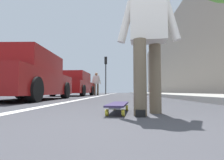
{
  "coord_description": "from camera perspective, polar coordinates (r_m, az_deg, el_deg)",
  "views": [
    {
      "loc": [
        -0.69,
        -0.15,
        0.25
      ],
      "look_at": [
        13.01,
        0.58,
        1.15
      ],
      "focal_mm": 29.17,
      "sensor_mm": 36.0,
      "label": 1
    }
  ],
  "objects": [
    {
      "name": "skater_person",
      "position": [
        2.19,
        11.18,
        14.56
      ],
      "size": [
        0.45,
        0.72,
        1.64
      ],
      "color": "brown",
      "rests_on": "ground"
    },
    {
      "name": "lane_stripe_white",
      "position": [
        20.73,
        -0.64,
        -4.43
      ],
      "size": [
        52.0,
        0.16,
        0.01
      ],
      "primitive_type": "cube",
      "color": "silver",
      "rests_on": "ground"
    },
    {
      "name": "building_facade",
      "position": [
        24.05,
        19.22,
        7.01
      ],
      "size": [
        40.0,
        1.2,
        9.31
      ],
      "primitive_type": "cube",
      "color": "gray",
      "rests_on": "ground"
    },
    {
      "name": "ground_plane",
      "position": [
        10.69,
        2.27,
        -5.09
      ],
      "size": [
        80.0,
        80.0,
        0.0
      ],
      "primitive_type": "plane",
      "color": "#38383D"
    },
    {
      "name": "pedestrian_distant",
      "position": [
        13.87,
        -4.95,
        -0.71
      ],
      "size": [
        0.48,
        0.75,
        1.72
      ],
      "color": "brown",
      "rests_on": "ground"
    },
    {
      "name": "skateboard",
      "position": [
        2.22,
        1.94,
        -7.83
      ],
      "size": [
        0.85,
        0.28,
        0.11
      ],
      "color": "yellow",
      "rests_on": "ground"
    },
    {
      "name": "parked_car_near",
      "position": [
        6.25,
        -25.39,
        0.72
      ],
      "size": [
        4.29,
        2.04,
        1.47
      ],
      "color": "maroon",
      "rests_on": "ground"
    },
    {
      "name": "sidewalk_curb",
      "position": [
        19.01,
        13.66,
        -4.18
      ],
      "size": [
        52.0,
        3.2,
        0.14
      ],
      "primitive_type": "cube",
      "color": "#9E9B93",
      "rests_on": "ground"
    },
    {
      "name": "parked_car_mid",
      "position": [
        11.77,
        -11.79,
        -1.4
      ],
      "size": [
        4.18,
        2.06,
        1.49
      ],
      "color": "maroon",
      "rests_on": "ground"
    },
    {
      "name": "traffic_light",
      "position": [
        19.92,
        -1.97,
        3.72
      ],
      "size": [
        0.33,
        0.28,
        4.09
      ],
      "color": "#2D2D2D",
      "rests_on": "ground"
    }
  ]
}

